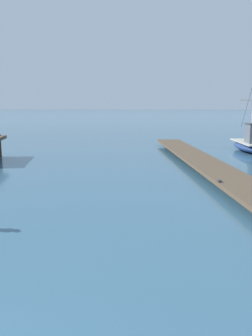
% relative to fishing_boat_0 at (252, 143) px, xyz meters
% --- Properties ---
extents(floating_dock, '(3.74, 23.10, 0.53)m').
position_rel_fishing_boat_0_xyz_m(floating_dock, '(-4.67, -7.27, -0.23)').
color(floating_dock, brown).
rests_on(floating_dock, ground).
extents(fishing_boat_0, '(2.10, 5.38, 5.46)m').
position_rel_fishing_boat_0_xyz_m(fishing_boat_0, '(0.00, 0.00, 0.00)').
color(fishing_boat_0, navy).
rests_on(fishing_boat_0, ground).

